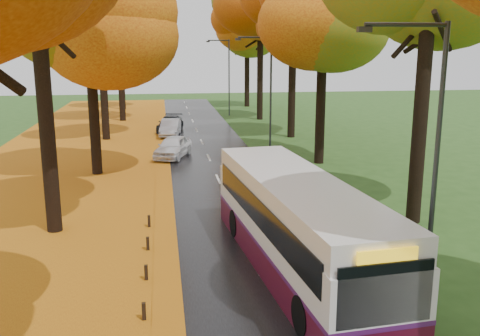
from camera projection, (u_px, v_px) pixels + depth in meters
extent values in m
cube|color=black|center=(216.00, 175.00, 31.06)|extent=(6.50, 90.00, 0.04)
cube|color=silver|center=(216.00, 175.00, 31.06)|extent=(0.12, 90.00, 0.01)
cube|color=#95450D|center=(56.00, 181.00, 29.78)|extent=(12.00, 90.00, 0.02)
cube|color=#C57E14|center=(163.00, 177.00, 30.62)|extent=(0.90, 90.00, 0.01)
cylinder|color=black|center=(46.00, 120.00, 20.78)|extent=(0.60, 0.60, 9.15)
cylinder|color=black|center=(93.00, 106.00, 30.63)|extent=(0.60, 0.60, 8.00)
ellipsoid|color=orange|center=(88.00, 16.00, 29.51)|extent=(9.20, 9.20, 7.18)
cylinder|color=black|center=(103.00, 86.00, 42.05)|extent=(0.60, 0.60, 8.58)
ellipsoid|color=orange|center=(99.00, 15.00, 40.85)|extent=(8.00, 8.00, 6.24)
cylinder|color=black|center=(121.00, 75.00, 52.68)|extent=(0.60, 0.60, 9.15)
ellipsoid|color=orange|center=(118.00, 14.00, 51.40)|extent=(9.20, 9.20, 7.18)
cylinder|color=black|center=(122.00, 75.00, 62.36)|extent=(0.60, 0.60, 8.00)
ellipsoid|color=orange|center=(120.00, 31.00, 61.24)|extent=(8.00, 8.00, 6.24)
cylinder|color=black|center=(421.00, 115.00, 21.94)|extent=(0.60, 0.60, 9.22)
cylinder|color=black|center=(321.00, 99.00, 33.54)|extent=(0.60, 0.60, 8.19)
ellipsoid|color=#CB6B0F|center=(324.00, 15.00, 32.39)|extent=(9.20, 9.20, 7.18)
cylinder|color=black|center=(292.00, 84.00, 43.21)|extent=(0.60, 0.60, 8.70)
ellipsoid|color=#CB6B0F|center=(294.00, 14.00, 41.99)|extent=(8.20, 8.20, 6.40)
cylinder|color=black|center=(260.00, 74.00, 53.67)|extent=(0.60, 0.60, 9.22)
ellipsoid|color=#CB6B0F|center=(261.00, 14.00, 52.38)|extent=(9.20, 9.20, 7.18)
cylinder|color=black|center=(247.00, 73.00, 65.44)|extent=(0.60, 0.60, 8.19)
ellipsoid|color=#CB6B0F|center=(247.00, 30.00, 64.29)|extent=(8.20, 8.20, 6.40)
cube|color=black|center=(144.00, 312.00, 14.67)|extent=(0.11, 0.11, 0.52)
cube|color=black|center=(146.00, 273.00, 17.18)|extent=(0.11, 0.11, 0.52)
cube|color=black|center=(148.00, 244.00, 19.68)|extent=(0.11, 0.11, 0.52)
cube|color=black|center=(149.00, 221.00, 22.19)|extent=(0.11, 0.11, 0.52)
cylinder|color=#333538|center=(435.00, 175.00, 14.38)|extent=(0.14, 0.14, 8.00)
cylinder|color=#333538|center=(407.00, 25.00, 13.35)|extent=(2.20, 0.11, 0.11)
cube|color=#333538|center=(364.00, 29.00, 13.22)|extent=(0.35, 0.18, 0.14)
cylinder|color=#333538|center=(271.00, 98.00, 35.59)|extent=(0.14, 0.14, 8.00)
cylinder|color=#333538|center=(255.00, 37.00, 34.56)|extent=(2.20, 0.11, 0.11)
cube|color=#333538|center=(238.00, 39.00, 34.43)|extent=(0.35, 0.18, 0.14)
cylinder|color=#333538|center=(229.00, 78.00, 56.80)|extent=(0.14, 0.14, 8.00)
cylinder|color=#333538|center=(218.00, 40.00, 55.77)|extent=(2.20, 0.11, 0.11)
cube|color=#333538|center=(208.00, 42.00, 55.64)|extent=(0.35, 0.18, 0.14)
cube|color=#480B1F|center=(296.00, 255.00, 17.91)|extent=(3.78, 12.02, 0.97)
cube|color=white|center=(297.00, 222.00, 17.64)|extent=(3.78, 12.02, 1.40)
cube|color=white|center=(297.00, 190.00, 17.40)|extent=(3.70, 11.78, 0.75)
cube|color=#4C1959|center=(296.00, 240.00, 17.79)|extent=(3.80, 12.04, 0.13)
cube|color=black|center=(297.00, 209.00, 17.55)|extent=(3.72, 11.08, 0.91)
cube|color=black|center=(385.00, 294.00, 12.03)|extent=(2.36, 0.28, 1.50)
cube|color=yellow|center=(388.00, 256.00, 11.82)|extent=(1.48, 0.20, 0.30)
cylinder|color=black|center=(303.00, 316.00, 13.81)|extent=(0.40, 1.10, 1.07)
cylinder|color=black|center=(389.00, 305.00, 14.37)|extent=(0.40, 1.10, 1.07)
cylinder|color=black|center=(236.00, 223.00, 20.97)|extent=(0.40, 1.10, 1.07)
cylinder|color=black|center=(295.00, 219.00, 21.54)|extent=(0.40, 1.10, 1.07)
imported|color=white|center=(173.00, 147.00, 35.76)|extent=(3.02, 4.58, 1.45)
imported|color=#9EA0A6|center=(170.00, 128.00, 44.37)|extent=(1.95, 4.30, 1.37)
imported|color=black|center=(170.00, 124.00, 46.75)|extent=(2.69, 4.84, 1.33)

